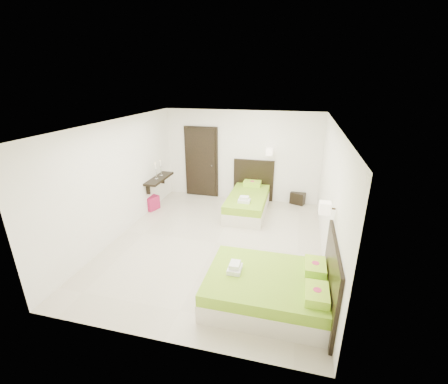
% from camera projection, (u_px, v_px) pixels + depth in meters
% --- Properties ---
extents(floor, '(5.50, 5.50, 0.00)m').
position_uv_depth(floor, '(216.00, 243.00, 6.63)').
color(floor, beige).
rests_on(floor, ground).
extents(bed_single, '(1.18, 1.96, 1.62)m').
position_uv_depth(bed_single, '(248.00, 201.00, 8.12)').
color(bed_single, beige).
rests_on(bed_single, ground).
extents(bed_double, '(1.93, 1.64, 1.59)m').
position_uv_depth(bed_double, '(272.00, 288.00, 4.76)').
color(bed_double, beige).
rests_on(bed_double, ground).
extents(nightstand, '(0.49, 0.46, 0.35)m').
position_uv_depth(nightstand, '(298.00, 198.00, 8.68)').
color(nightstand, black).
rests_on(nightstand, ground).
extents(ottoman, '(0.48, 0.48, 0.38)m').
position_uv_depth(ottoman, '(150.00, 202.00, 8.30)').
color(ottoman, maroon).
rests_on(ottoman, ground).
extents(door, '(1.02, 0.15, 2.14)m').
position_uv_depth(door, '(201.00, 162.00, 8.98)').
color(door, black).
rests_on(door, ground).
extents(console_shelf, '(0.35, 1.20, 0.78)m').
position_uv_depth(console_shelf, '(159.00, 179.00, 8.27)').
color(console_shelf, black).
rests_on(console_shelf, ground).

